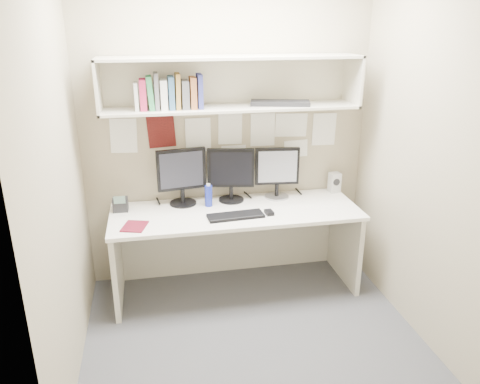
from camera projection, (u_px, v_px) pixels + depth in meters
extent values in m
cube|color=#424347|center=(252.00, 334.00, 3.44)|extent=(2.40, 2.00, 0.01)
cube|color=tan|center=(228.00, 131.00, 3.91)|extent=(2.40, 0.02, 2.60)
cube|color=tan|center=(304.00, 230.00, 2.07)|extent=(2.40, 0.02, 2.60)
cube|color=tan|center=(57.00, 177.00, 2.77)|extent=(0.02, 2.00, 2.60)
cube|color=tan|center=(424.00, 155.00, 3.21)|extent=(0.02, 2.00, 2.60)
cube|color=white|center=(236.00, 212.00, 3.78)|extent=(2.00, 0.70, 0.03)
cube|color=beige|center=(229.00, 235.00, 4.21)|extent=(1.96, 0.02, 0.70)
cube|color=beige|center=(232.00, 108.00, 3.65)|extent=(2.00, 0.38, 0.02)
cube|color=beige|center=(231.00, 57.00, 3.52)|extent=(2.00, 0.38, 0.02)
cube|color=beige|center=(228.00, 80.00, 3.75)|extent=(2.00, 0.02, 0.40)
cube|color=beige|center=(98.00, 86.00, 3.41)|extent=(0.02, 0.38, 0.40)
cube|color=beige|center=(352.00, 80.00, 3.76)|extent=(0.02, 0.38, 0.40)
cylinder|color=black|center=(183.00, 203.00, 3.90)|extent=(0.22, 0.22, 0.02)
cylinder|color=black|center=(183.00, 196.00, 3.88)|extent=(0.04, 0.04, 0.11)
cube|color=black|center=(181.00, 169.00, 3.81)|extent=(0.40, 0.10, 0.34)
cube|color=black|center=(182.00, 170.00, 3.79)|extent=(0.35, 0.06, 0.29)
cylinder|color=black|center=(231.00, 200.00, 3.98)|extent=(0.21, 0.21, 0.02)
cylinder|color=black|center=(231.00, 193.00, 3.95)|extent=(0.03, 0.03, 0.11)
cube|color=black|center=(231.00, 168.00, 3.89)|extent=(0.39, 0.11, 0.33)
cube|color=black|center=(231.00, 168.00, 3.87)|extent=(0.33, 0.07, 0.28)
cylinder|color=#A5A5AA|center=(277.00, 196.00, 4.05)|extent=(0.21, 0.21, 0.02)
cylinder|color=black|center=(277.00, 190.00, 4.03)|extent=(0.03, 0.03, 0.10)
cube|color=black|center=(277.00, 166.00, 3.97)|extent=(0.38, 0.08, 0.32)
cube|color=#BABABF|center=(278.00, 167.00, 3.95)|extent=(0.33, 0.04, 0.27)
cube|color=black|center=(236.00, 216.00, 3.64)|extent=(0.45, 0.19, 0.02)
cube|color=black|center=(269.00, 212.00, 3.69)|extent=(0.06, 0.10, 0.03)
cube|color=#B5B5B0|center=(334.00, 182.00, 4.15)|extent=(0.10, 0.10, 0.18)
cylinder|color=black|center=(337.00, 182.00, 4.10)|extent=(0.06, 0.01, 0.06)
cylinder|color=#152294|center=(209.00, 196.00, 3.83)|extent=(0.06, 0.06, 0.18)
cylinder|color=white|center=(208.00, 185.00, 3.80)|extent=(0.03, 0.03, 0.02)
cube|color=maroon|center=(135.00, 226.00, 3.47)|extent=(0.21, 0.24, 0.01)
cube|color=black|center=(120.00, 204.00, 3.75)|extent=(0.12, 0.10, 0.11)
cube|color=#4C6659|center=(119.00, 200.00, 3.67)|extent=(0.09, 0.01, 0.06)
cube|color=beige|center=(136.00, 96.00, 3.46)|extent=(0.03, 0.17, 0.20)
cube|color=#A51E45|center=(143.00, 95.00, 3.47)|extent=(0.05, 0.17, 0.23)
cube|color=#287845|center=(150.00, 93.00, 3.47)|extent=(0.04, 0.17, 0.25)
cube|color=#54545A|center=(156.00, 91.00, 3.48)|extent=(0.03, 0.17, 0.27)
cube|color=silver|center=(164.00, 95.00, 3.50)|extent=(0.05, 0.17, 0.22)
cube|color=#2F5476|center=(171.00, 93.00, 3.50)|extent=(0.04, 0.17, 0.24)
cube|color=olive|center=(178.00, 91.00, 3.51)|extent=(0.03, 0.17, 0.26)
cube|color=#48484B|center=(185.00, 94.00, 3.53)|extent=(0.05, 0.17, 0.21)
cube|color=brown|center=(193.00, 93.00, 3.53)|extent=(0.04, 0.17, 0.23)
cube|color=navy|center=(200.00, 91.00, 3.54)|extent=(0.04, 0.17, 0.26)
cube|color=black|center=(280.00, 103.00, 3.70)|extent=(0.49, 0.29, 0.03)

